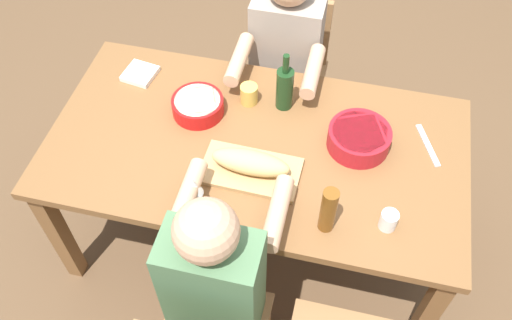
# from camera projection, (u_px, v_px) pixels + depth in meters

# --- Properties ---
(ground_plane) EXTENTS (8.00, 8.00, 0.00)m
(ground_plane) POSITION_uv_depth(u_px,v_px,m) (256.00, 233.00, 2.89)
(ground_plane) COLOR brown
(dining_table) EXTENTS (1.77, 0.95, 0.74)m
(dining_table) POSITION_uv_depth(u_px,v_px,m) (256.00, 156.00, 2.38)
(dining_table) COLOR brown
(dining_table) RESTS_ON ground_plane
(diner_near_center) EXTENTS (0.41, 0.53, 1.20)m
(diner_near_center) POSITION_uv_depth(u_px,v_px,m) (217.00, 277.00, 1.98)
(diner_near_center) COLOR #2D2D38
(diner_near_center) RESTS_ON ground_plane
(chair_far_center) EXTENTS (0.40, 0.40, 0.85)m
(chair_far_center) POSITION_uv_depth(u_px,v_px,m) (289.00, 65.00, 2.99)
(chair_far_center) COLOR #9E7044
(chair_far_center) RESTS_ON ground_plane
(diner_far_center) EXTENTS (0.41, 0.53, 1.20)m
(diner_far_center) POSITION_uv_depth(u_px,v_px,m) (284.00, 57.00, 2.71)
(diner_far_center) COLOR #2D2D38
(diner_far_center) RESTS_ON ground_plane
(serving_bowl_greens) EXTENTS (0.26, 0.26, 0.09)m
(serving_bowl_greens) POSITION_uv_depth(u_px,v_px,m) (359.00, 137.00, 2.26)
(serving_bowl_greens) COLOR #B21923
(serving_bowl_greens) RESTS_ON dining_table
(serving_bowl_pasta) EXTENTS (0.23, 0.23, 0.08)m
(serving_bowl_pasta) POSITION_uv_depth(u_px,v_px,m) (198.00, 105.00, 2.39)
(serving_bowl_pasta) COLOR red
(serving_bowl_pasta) RESTS_ON dining_table
(cutting_board) EXTENTS (0.41, 0.23, 0.02)m
(cutting_board) POSITION_uv_depth(u_px,v_px,m) (251.00, 171.00, 2.21)
(cutting_board) COLOR tan
(cutting_board) RESTS_ON dining_table
(bread_loaf) EXTENTS (0.32, 0.12, 0.09)m
(bread_loaf) POSITION_uv_depth(u_px,v_px,m) (250.00, 162.00, 2.17)
(bread_loaf) COLOR tan
(bread_loaf) RESTS_ON cutting_board
(wine_bottle) EXTENTS (0.08, 0.08, 0.29)m
(wine_bottle) POSITION_uv_depth(u_px,v_px,m) (285.00, 88.00, 2.36)
(wine_bottle) COLOR #193819
(wine_bottle) RESTS_ON dining_table
(beer_bottle) EXTENTS (0.06, 0.06, 0.22)m
(beer_bottle) POSITION_uv_depth(u_px,v_px,m) (328.00, 210.00, 1.98)
(beer_bottle) COLOR brown
(beer_bottle) RESTS_ON dining_table
(wine_glass) EXTENTS (0.08, 0.08, 0.17)m
(wine_glass) POSITION_uv_depth(u_px,v_px,m) (193.00, 187.00, 2.03)
(wine_glass) COLOR silver
(wine_glass) RESTS_ON dining_table
(cup_near_right) EXTENTS (0.07, 0.07, 0.08)m
(cup_near_right) POSITION_uv_depth(u_px,v_px,m) (389.00, 220.00, 2.03)
(cup_near_right) COLOR white
(cup_near_right) RESTS_ON dining_table
(cup_far_center) EXTENTS (0.08, 0.08, 0.09)m
(cup_far_center) POSITION_uv_depth(u_px,v_px,m) (249.00, 94.00, 2.43)
(cup_far_center) COLOR gold
(cup_far_center) RESTS_ON dining_table
(carving_knife) EXTENTS (0.11, 0.22, 0.01)m
(carving_knife) POSITION_uv_depth(u_px,v_px,m) (428.00, 145.00, 2.30)
(carving_knife) COLOR silver
(carving_knife) RESTS_ON dining_table
(napkin_stack) EXTENTS (0.16, 0.16, 0.02)m
(napkin_stack) POSITION_uv_depth(u_px,v_px,m) (140.00, 74.00, 2.56)
(napkin_stack) COLOR white
(napkin_stack) RESTS_ON dining_table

